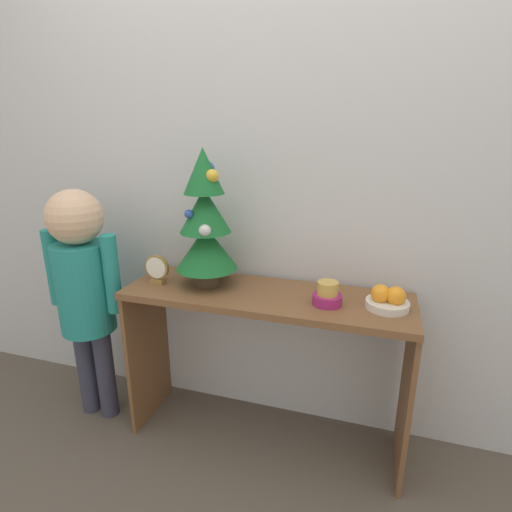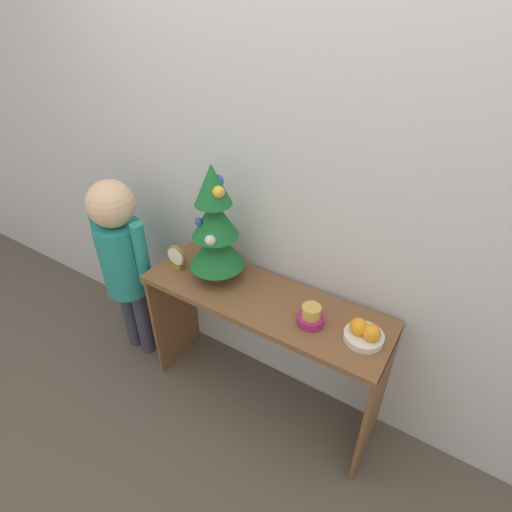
% 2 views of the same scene
% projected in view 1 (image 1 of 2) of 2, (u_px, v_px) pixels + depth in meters
% --- Properties ---
extents(ground_plane, '(12.00, 12.00, 0.00)m').
position_uv_depth(ground_plane, '(252.00, 466.00, 1.75)').
color(ground_plane, brown).
extents(back_wall, '(7.00, 0.05, 2.50)m').
position_uv_depth(back_wall, '(281.00, 167.00, 1.76)').
color(back_wall, silver).
rests_on(back_wall, ground_plane).
extents(console_table, '(1.23, 0.39, 0.74)m').
position_uv_depth(console_table, '(265.00, 328.00, 1.75)').
color(console_table, brown).
rests_on(console_table, ground_plane).
extents(mini_tree, '(0.27, 0.27, 0.60)m').
position_uv_depth(mini_tree, '(205.00, 222.00, 1.71)').
color(mini_tree, '#4C3828').
rests_on(mini_tree, console_table).
extents(fruit_bowl, '(0.17, 0.17, 0.09)m').
position_uv_depth(fruit_bowl, '(388.00, 300.00, 1.55)').
color(fruit_bowl, silver).
rests_on(fruit_bowl, console_table).
extents(singing_bowl, '(0.12, 0.12, 0.10)m').
position_uv_depth(singing_bowl, '(327.00, 295.00, 1.58)').
color(singing_bowl, '#9E2366').
rests_on(singing_bowl, console_table).
extents(desk_clock, '(0.11, 0.04, 0.13)m').
position_uv_depth(desk_clock, '(157.00, 270.00, 1.79)').
color(desk_clock, olive).
rests_on(desk_clock, console_table).
extents(child_figure, '(0.40, 0.25, 1.16)m').
position_uv_depth(child_figure, '(83.00, 280.00, 1.87)').
color(child_figure, '#38384C').
rests_on(child_figure, ground_plane).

